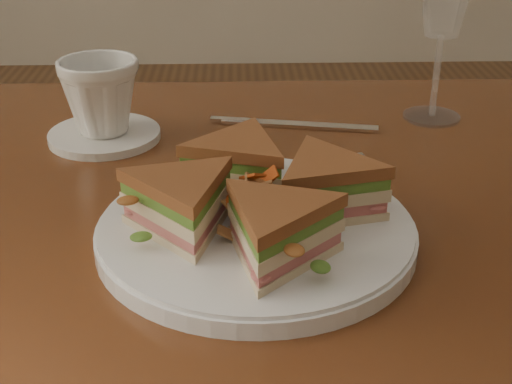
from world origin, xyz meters
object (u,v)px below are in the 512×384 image
saucer (105,135)px  coffee_cup (101,96)px  table (255,288)px  knife (288,125)px  plate (256,233)px  sandwich_wedges (256,197)px  spoon (248,166)px

saucer → coffee_cup: 0.05m
table → knife: knife is taller
knife → coffee_cup: (-0.23, -0.04, 0.05)m
coffee_cup → plate: bearing=-37.2°
table → sandwich_wedges: 0.16m
knife → spoon: bearing=-101.8°
knife → coffee_cup: size_ratio=2.22×
sandwich_wedges → plate: bearing=0.0°
plate → coffee_cup: (-0.18, 0.25, 0.05)m
knife → saucer: saucer is taller
table → plate: plate is taller
spoon → coffee_cup: size_ratio=1.88×
sandwich_wedges → knife: 0.29m
saucer → spoon: bearing=-28.5°
plate → knife: bearing=80.2°
plate → saucer: (-0.18, 0.25, -0.00)m
table → spoon: (-0.01, 0.09, 0.10)m
table → spoon: size_ratio=6.61×
saucer → table: bearing=-45.3°
table → saucer: saucer is taller
knife → saucer: (-0.23, -0.04, 0.00)m
table → saucer: size_ratio=8.84×
saucer → plate: bearing=-54.3°
table → spoon: bearing=93.6°
table → plate: bearing=-90.5°
plate → knife: 0.29m
plate → spoon: (-0.00, 0.15, -0.00)m
plate → saucer: bearing=125.7°
spoon → coffee_cup: bearing=139.6°
coffee_cup → knife: bearing=26.0°
spoon → coffee_cup: (-0.17, 0.09, 0.05)m
table → knife: 0.24m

